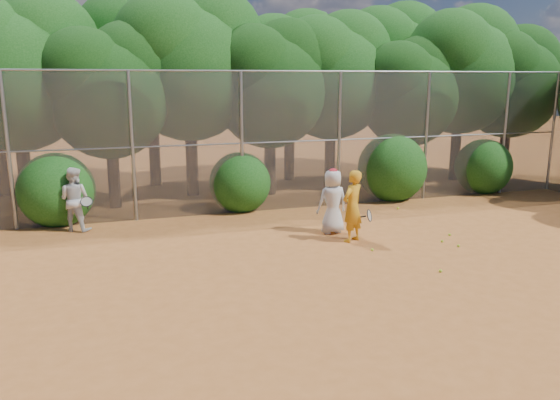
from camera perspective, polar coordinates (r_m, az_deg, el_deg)
name	(u,v)px	position (r m, az deg, el deg)	size (l,w,h in m)	color
ground	(369,278)	(10.83, 9.24, -8.09)	(80.00, 80.00, 0.00)	#A75B25
fence_back	(272,140)	(15.77, -0.89, 6.24)	(20.05, 0.09, 4.03)	gray
tree_1	(16,65)	(17.66, -25.84, 12.57)	(4.64, 4.03, 6.35)	black
tree_2	(110,86)	(16.82, -17.39, 11.31)	(3.99, 3.47, 5.47)	black
tree_3	(190,59)	(18.05, -9.38, 14.33)	(4.89, 4.26, 6.70)	black
tree_4	(271,80)	(18.01, -0.96, 12.47)	(4.19, 3.64, 5.73)	black
tree_5	(333,71)	(19.63, 5.53, 13.27)	(4.51, 3.92, 6.17)	black
tree_6	(410,88)	(19.88, 13.41, 11.31)	(3.86, 3.36, 5.29)	black
tree_7	(462,65)	(21.78, 18.49, 13.24)	(4.77, 4.14, 6.53)	black
tree_8	(511,78)	(22.77, 23.00, 11.67)	(4.25, 3.70, 5.82)	black
tree_10	(151,54)	(20.12, -13.30, 14.64)	(5.15, 4.48, 7.06)	black
tree_11	(291,68)	(20.76, 1.13, 13.60)	(4.64, 4.03, 6.35)	black
tree_12	(391,60)	(23.17, 11.54, 14.11)	(5.02, 4.37, 6.88)	black
bush_0	(56,187)	(15.58, -22.37, 1.30)	(2.00, 2.00, 2.00)	#144611
bush_1	(240,180)	(15.99, -4.21, 2.12)	(1.80, 1.80, 1.80)	#144611
bush_2	(392,165)	(17.80, 11.63, 3.62)	(2.20, 2.20, 2.20)	#144611
bush_3	(484,164)	(19.77, 20.50, 3.52)	(1.90, 1.90, 1.90)	#144611
player_yellow	(353,206)	(12.95, 7.59, -0.65)	(0.86, 0.68, 1.71)	orange
player_teen	(333,201)	(13.61, 5.51, -0.13)	(0.82, 0.57, 1.64)	silver
player_white	(74,199)	(14.71, -20.71, 0.08)	(0.99, 0.91, 1.63)	silver
ball_0	(450,235)	(14.09, 17.30, -3.48)	(0.07, 0.07, 0.07)	#ACCF25
ball_1	(442,241)	(13.49, 16.58, -4.14)	(0.07, 0.07, 0.07)	#ACCF25
ball_2	(440,271)	(11.45, 16.42, -7.12)	(0.07, 0.07, 0.07)	#ACCF25
ball_3	(458,246)	(13.24, 18.15, -4.56)	(0.07, 0.07, 0.07)	#ACCF25
ball_4	(372,250)	(12.48, 9.62, -5.14)	(0.07, 0.07, 0.07)	#ACCF25
ball_5	(398,208)	(16.56, 12.22, -0.83)	(0.07, 0.07, 0.07)	#ACCF25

